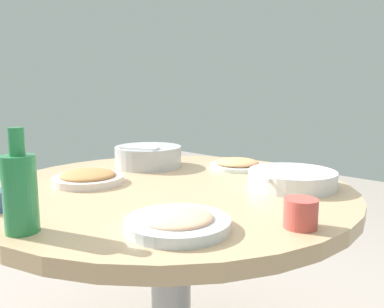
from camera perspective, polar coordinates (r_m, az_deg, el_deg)
The scene contains 8 objects.
round_dining_table at distance 1.36m, azimuth -3.14°, elevation -9.59°, with size 1.20×1.20×0.78m.
rice_bowl at distance 1.65m, azimuth -6.34°, elevation -0.28°, with size 0.27×0.27×0.09m.
soup_bowl at distance 1.34m, azimuth 14.22°, elevation -3.55°, with size 0.31×0.28×0.06m.
dish_noodles at distance 0.92m, azimuth -2.09°, elevation -9.73°, with size 0.25×0.25×0.04m.
dish_tofu_braise at distance 1.39m, azimuth -14.74°, elevation -3.32°, with size 0.24×0.24×0.05m.
dish_shrimp at distance 1.62m, azimuth 6.53°, elevation -1.46°, with size 0.22×0.22×0.04m.
green_bottle at distance 0.96m, azimuth -23.56°, elevation -4.90°, with size 0.08×0.08×0.24m.
tea_cup_far at distance 0.96m, azimuth 15.40°, elevation -8.24°, with size 0.08×0.08×0.07m, color #CA4C43.
Camera 1 is at (0.87, 0.94, 1.09)m, focal length 36.97 mm.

